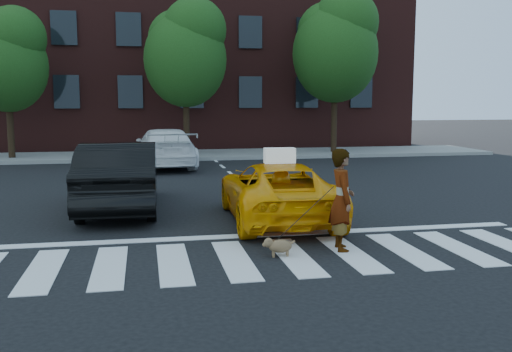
# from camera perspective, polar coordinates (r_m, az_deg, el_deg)

# --- Properties ---
(ground) EXTENTS (120.00, 120.00, 0.00)m
(ground) POSITION_cam_1_polar(r_m,az_deg,el_deg) (9.46, -2.10, -8.39)
(ground) COLOR black
(ground) RESTS_ON ground
(crosswalk) EXTENTS (13.00, 2.40, 0.01)m
(crosswalk) POSITION_cam_1_polar(r_m,az_deg,el_deg) (9.46, -2.10, -8.36)
(crosswalk) COLOR silver
(crosswalk) RESTS_ON ground
(stop_line) EXTENTS (12.00, 0.30, 0.01)m
(stop_line) POSITION_cam_1_polar(r_m,az_deg,el_deg) (10.99, -3.43, -6.09)
(stop_line) COLOR silver
(stop_line) RESTS_ON ground
(sidewalk_far) EXTENTS (30.00, 4.00, 0.15)m
(sidewalk_far) POSITION_cam_1_polar(r_m,az_deg,el_deg) (26.64, -8.07, 2.08)
(sidewalk_far) COLOR slate
(sidewalk_far) RESTS_ON ground
(building) EXTENTS (26.00, 10.00, 12.00)m
(building) POSITION_cam_1_polar(r_m,az_deg,el_deg) (34.18, -8.98, 13.22)
(building) COLOR #401917
(building) RESTS_ON ground
(tree_left) EXTENTS (3.39, 3.38, 6.50)m
(tree_left) POSITION_cam_1_polar(r_m,az_deg,el_deg) (26.62, -23.62, 10.93)
(tree_left) COLOR black
(tree_left) RESTS_ON ground
(tree_mid) EXTENTS (3.69, 3.69, 7.10)m
(tree_mid) POSITION_cam_1_polar(r_m,az_deg,el_deg) (26.15, -7.01, 12.48)
(tree_mid) COLOR black
(tree_mid) RESTS_ON ground
(tree_right) EXTENTS (4.00, 4.00, 7.70)m
(tree_right) POSITION_cam_1_polar(r_m,az_deg,el_deg) (27.60, 8.02, 13.06)
(tree_right) COLOR black
(tree_right) RESTS_ON ground
(taxi) EXTENTS (2.30, 4.68, 1.28)m
(taxi) POSITION_cam_1_polar(r_m,az_deg,el_deg) (12.40, 2.14, -1.53)
(taxi) COLOR #F19905
(taxi) RESTS_ON ground
(black_sedan) EXTENTS (1.83, 4.96, 1.62)m
(black_sedan) POSITION_cam_1_polar(r_m,az_deg,el_deg) (13.94, -13.45, 0.00)
(black_sedan) COLOR black
(black_sedan) RESTS_ON ground
(white_suv) EXTENTS (2.47, 5.32, 1.51)m
(white_suv) POSITION_cam_1_polar(r_m,az_deg,el_deg) (22.51, -9.12, 2.79)
(white_suv) COLOR white
(white_suv) RESTS_ON ground
(woman) EXTENTS (0.50, 0.69, 1.78)m
(woman) POSITION_cam_1_polar(r_m,az_deg,el_deg) (9.98, 8.57, -2.37)
(woman) COLOR #999999
(woman) RESTS_ON ground
(dog) EXTENTS (0.56, 0.27, 0.32)m
(dog) POSITION_cam_1_polar(r_m,az_deg,el_deg) (9.62, 2.19, -6.98)
(dog) COLOR brown
(dog) RESTS_ON ground
(taxi_sign) EXTENTS (0.66, 0.31, 0.32)m
(taxi_sign) POSITION_cam_1_polar(r_m,az_deg,el_deg) (12.10, 2.37, 2.06)
(taxi_sign) COLOR white
(taxi_sign) RESTS_ON taxi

